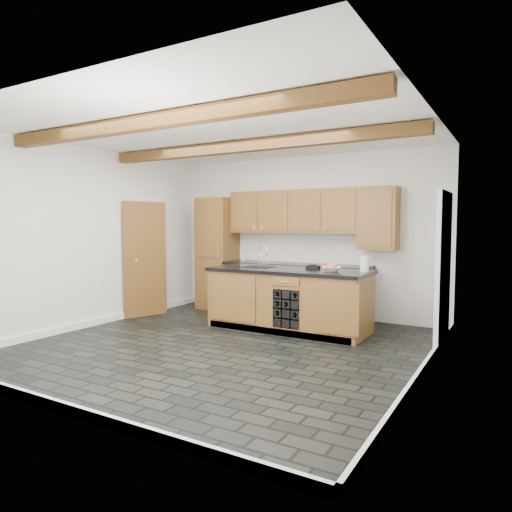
# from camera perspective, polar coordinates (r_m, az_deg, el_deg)

# --- Properties ---
(ground) EXTENTS (5.00, 5.00, 0.00)m
(ground) POSITION_cam_1_polar(r_m,az_deg,el_deg) (6.17, -3.93, -11.14)
(ground) COLOR black
(ground) RESTS_ON ground
(room_shell) EXTENTS (5.01, 5.00, 5.00)m
(room_shell) POSITION_cam_1_polar(r_m,az_deg,el_deg) (6.44, -1.97, 3.25)
(room_shell) COLOR white
(room_shell) RESTS_ON ground
(back_cabinetry) EXTENTS (3.65, 0.62, 2.20)m
(back_cabinetry) POSITION_cam_1_polar(r_m,az_deg,el_deg) (8.09, 2.75, -0.47)
(back_cabinetry) COLOR brown
(back_cabinetry) RESTS_ON ground
(island) EXTENTS (2.48, 0.96, 0.93)m
(island) POSITION_cam_1_polar(r_m,az_deg,el_deg) (7.01, 4.09, -5.42)
(island) COLOR brown
(island) RESTS_ON ground
(faucet) EXTENTS (0.45, 0.40, 0.34)m
(faucet) POSITION_cam_1_polar(r_m,az_deg,el_deg) (7.25, 0.33, -1.11)
(faucet) COLOR black
(faucet) RESTS_ON island
(kitchen_scale) EXTENTS (0.20, 0.13, 0.06)m
(kitchen_scale) POSITION_cam_1_polar(r_m,az_deg,el_deg) (7.04, 7.13, -1.33)
(kitchen_scale) COLOR black
(kitchen_scale) RESTS_ON island
(fruit_bowl) EXTENTS (0.36, 0.36, 0.07)m
(fruit_bowl) POSITION_cam_1_polar(r_m,az_deg,el_deg) (6.68, 9.40, -1.61)
(fruit_bowl) COLOR silver
(fruit_bowl) RESTS_ON island
(fruit_cluster) EXTENTS (0.16, 0.17, 0.07)m
(fruit_cluster) POSITION_cam_1_polar(r_m,az_deg,el_deg) (6.68, 9.41, -1.30)
(fruit_cluster) COLOR #D0471B
(fruit_cluster) RESTS_ON fruit_bowl
(paper_towel) EXTENTS (0.12, 0.12, 0.23)m
(paper_towel) POSITION_cam_1_polar(r_m,az_deg,el_deg) (6.70, 13.42, -0.96)
(paper_towel) COLOR white
(paper_towel) RESTS_ON island
(mug) EXTENTS (0.09, 0.09, 0.08)m
(mug) POSITION_cam_1_polar(r_m,az_deg,el_deg) (8.43, -1.51, -0.35)
(mug) COLOR white
(mug) RESTS_ON back_cabinetry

